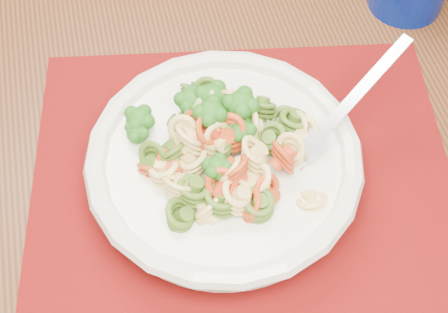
# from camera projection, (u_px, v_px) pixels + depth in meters

# --- Properties ---
(dining_table) EXTENTS (1.46, 1.24, 0.74)m
(dining_table) POSITION_uv_depth(u_px,v_px,m) (226.00, 190.00, 0.72)
(dining_table) COLOR #512F16
(dining_table) RESTS_ON ground
(placemat) EXTENTS (0.46, 0.40, 0.00)m
(placemat) POSITION_uv_depth(u_px,v_px,m) (242.00, 172.00, 0.60)
(placemat) COLOR #630D04
(placemat) RESTS_ON dining_table
(pasta_bowl) EXTENTS (0.25, 0.25, 0.05)m
(pasta_bowl) POSITION_uv_depth(u_px,v_px,m) (224.00, 163.00, 0.57)
(pasta_bowl) COLOR white
(pasta_bowl) RESTS_ON placemat
(pasta_broccoli_heap) EXTENTS (0.21, 0.21, 0.06)m
(pasta_broccoli_heap) POSITION_uv_depth(u_px,v_px,m) (224.00, 153.00, 0.55)
(pasta_broccoli_heap) COLOR #E6CD71
(pasta_broccoli_heap) RESTS_ON pasta_bowl
(fork) EXTENTS (0.12, 0.16, 0.08)m
(fork) POSITION_uv_depth(u_px,v_px,m) (311.00, 146.00, 0.56)
(fork) COLOR silver
(fork) RESTS_ON pasta_bowl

